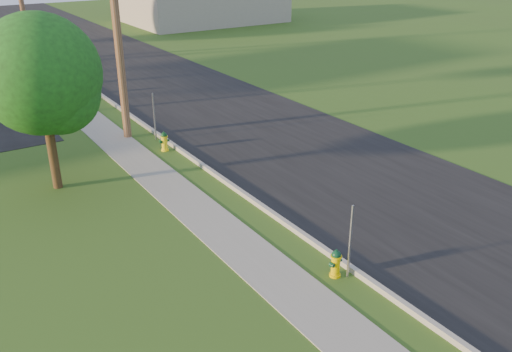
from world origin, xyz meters
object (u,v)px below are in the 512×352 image
at_px(tree_verge, 44,79).
at_px(hydrant_mid, 164,141).
at_px(utility_pole_mid, 116,16).
at_px(hydrant_far, 85,87).
at_px(hydrant_near, 336,263).

bearing_deg(tree_verge, hydrant_mid, 15.73).
xyz_separation_m(utility_pole_mid, hydrant_far, (0.54, 7.61, -4.55)).
relative_size(hydrant_near, hydrant_far, 0.92).
distance_m(tree_verge, hydrant_far, 12.39).
bearing_deg(utility_pole_mid, hydrant_near, -87.22).
distance_m(utility_pole_mid, hydrant_mid, 5.16).
bearing_deg(hydrant_mid, hydrant_near, -90.22).
xyz_separation_m(utility_pole_mid, hydrant_mid, (0.65, -2.33, -4.56)).
distance_m(hydrant_near, hydrant_far, 20.21).
height_order(hydrant_near, hydrant_mid, hydrant_mid).
height_order(tree_verge, hydrant_near, tree_verge).
bearing_deg(utility_pole_mid, tree_verge, -136.21).
height_order(utility_pole_mid, tree_verge, utility_pole_mid).
relative_size(utility_pole_mid, tree_verge, 1.70).
bearing_deg(hydrant_far, tree_verge, -110.81).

